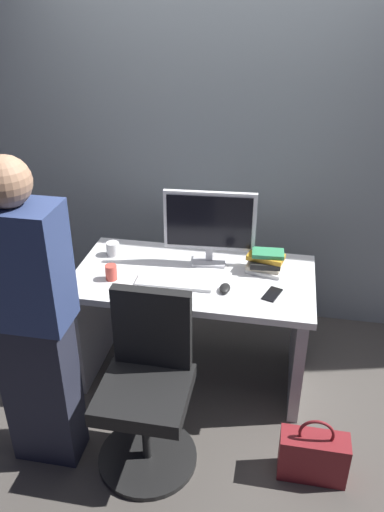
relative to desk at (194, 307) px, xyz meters
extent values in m
plane|color=#4C4742|center=(0.00, 0.00, -0.50)|extent=(9.00, 9.00, 0.00)
cube|color=gray|center=(0.00, 0.83, 1.00)|extent=(6.40, 0.10, 3.00)
cube|color=white|center=(0.00, 0.00, 0.21)|extent=(1.39, 0.73, 0.04)
cube|color=#B2B2B7|center=(-0.64, 0.00, -0.16)|extent=(0.06, 0.65, 0.69)
cube|color=#B2B2B7|center=(0.64, 0.00, -0.16)|extent=(0.06, 0.65, 0.69)
cylinder|color=black|center=(-0.11, -0.72, -0.49)|extent=(0.52, 0.52, 0.03)
cylinder|color=black|center=(-0.11, -0.72, -0.28)|extent=(0.05, 0.05, 0.39)
cube|color=black|center=(-0.11, -0.72, -0.04)|extent=(0.44, 0.44, 0.08)
cube|color=black|center=(-0.11, -0.53, 0.22)|extent=(0.40, 0.06, 0.44)
cube|color=#262838|center=(-0.63, -0.75, -0.08)|extent=(0.34, 0.20, 0.85)
cube|color=navy|center=(-0.63, -0.75, 0.64)|extent=(0.40, 0.24, 0.58)
sphere|color=#A57A5B|center=(-0.63, -0.75, 1.03)|extent=(0.22, 0.22, 0.22)
cube|color=silver|center=(0.06, 0.16, 0.24)|extent=(0.21, 0.15, 0.02)
cube|color=silver|center=(0.06, 0.16, 0.28)|extent=(0.04, 0.03, 0.08)
cube|color=silver|center=(0.06, 0.16, 0.50)|extent=(0.54, 0.07, 0.36)
cube|color=black|center=(0.06, 0.15, 0.50)|extent=(0.50, 0.04, 0.32)
cube|color=white|center=(-0.09, -0.12, 0.24)|extent=(0.43, 0.14, 0.02)
ellipsoid|color=black|center=(0.20, -0.14, 0.24)|extent=(0.06, 0.10, 0.03)
cylinder|color=#D84C3F|center=(-0.45, -0.14, 0.27)|extent=(0.07, 0.07, 0.09)
cylinder|color=silver|center=(-0.54, 0.15, 0.27)|extent=(0.08, 0.08, 0.08)
cube|color=white|center=(0.41, 0.12, 0.24)|extent=(0.23, 0.19, 0.02)
cube|color=beige|center=(0.40, 0.12, 0.26)|extent=(0.21, 0.14, 0.02)
cube|color=black|center=(0.40, 0.11, 0.29)|extent=(0.18, 0.15, 0.03)
cube|color=gold|center=(0.40, 0.12, 0.32)|extent=(0.23, 0.16, 0.03)
cube|color=#338C59|center=(0.42, 0.12, 0.34)|extent=(0.19, 0.12, 0.02)
cube|color=black|center=(0.46, -0.13, 0.23)|extent=(0.11, 0.16, 0.01)
cube|color=maroon|center=(0.74, -0.66, -0.37)|extent=(0.34, 0.14, 0.26)
torus|color=maroon|center=(0.74, -0.66, -0.21)|extent=(0.18, 0.02, 0.18)
camera|label=1|loc=(0.47, -2.55, 1.75)|focal=36.26mm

